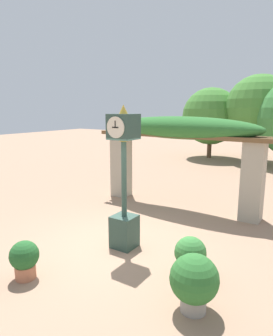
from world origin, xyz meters
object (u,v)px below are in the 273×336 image
(potted_plant_near_left, at_px, (24,258))
(potted_plant_far_left, at_px, (190,255))
(pedestal_clock, at_px, (124,184))
(potted_plant_near_right, at_px, (194,281))

(potted_plant_near_left, xyz_separation_m, potted_plant_far_left, (2.52, 1.77, 0.01))
(pedestal_clock, height_order, potted_plant_near_left, pedestal_clock)
(pedestal_clock, distance_m, potted_plant_near_right, 2.69)
(potted_plant_near_right, height_order, potted_plant_far_left, potted_plant_near_right)
(potted_plant_near_left, relative_size, potted_plant_far_left, 0.95)
(pedestal_clock, height_order, potted_plant_far_left, pedestal_clock)
(potted_plant_near_left, distance_m, potted_plant_far_left, 3.08)
(potted_plant_near_left, xyz_separation_m, potted_plant_near_right, (2.97, 0.86, 0.12))
(potted_plant_near_right, bearing_deg, pedestal_clock, 150.93)
(pedestal_clock, bearing_deg, potted_plant_near_left, -110.55)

